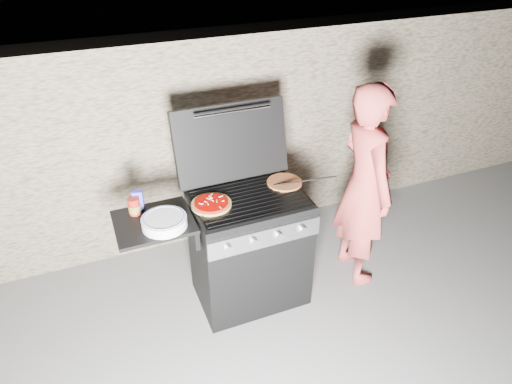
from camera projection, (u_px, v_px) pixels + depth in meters
name	position (u px, v px, depth m)	size (l,w,h in m)	color
ground	(250.00, 293.00, 3.65)	(50.00, 50.00, 0.00)	slate
stone_wall	(205.00, 139.00, 3.99)	(8.00, 0.35, 1.80)	gray
gas_grill	(218.00, 257.00, 3.33)	(1.34, 0.79, 0.91)	black
pizza_topped	(211.00, 204.00, 3.08)	(0.27, 0.27, 0.03)	tan
pizza_plain	(284.00, 182.00, 3.33)	(0.26, 0.26, 0.01)	#DC7F41
sauce_jar	(134.00, 206.00, 2.99)	(0.08, 0.08, 0.12)	#9D1C11
blue_carton	(138.00, 200.00, 3.03)	(0.07, 0.04, 0.14)	#3437C1
plate_stack	(164.00, 222.00, 2.89)	(0.29, 0.29, 0.07)	white
person	(364.00, 187.00, 3.46)	(0.60, 0.39, 1.64)	#C84642
tongs	(303.00, 181.00, 3.27)	(0.01, 0.01, 0.49)	black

